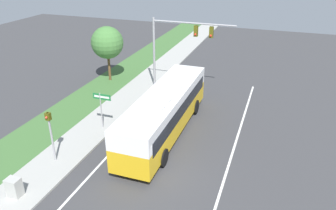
{
  "coord_description": "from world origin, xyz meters",
  "views": [
    {
      "loc": [
        5.52,
        -14.19,
        11.51
      ],
      "look_at": [
        -1.36,
        5.29,
        1.67
      ],
      "focal_mm": 35.0,
      "sensor_mm": 36.0,
      "label": 1
    }
  ],
  "objects_px": {
    "bus": "(165,110)",
    "street_sign": "(102,104)",
    "signal_gantry": "(178,40)",
    "utility_cabinet": "(14,187)",
    "pedestrian_signal": "(50,129)"
  },
  "relations": [
    {
      "from": "bus",
      "to": "signal_gantry",
      "type": "relative_size",
      "value": 1.62
    },
    {
      "from": "signal_gantry",
      "to": "utility_cabinet",
      "type": "height_order",
      "value": "signal_gantry"
    },
    {
      "from": "street_sign",
      "to": "utility_cabinet",
      "type": "bearing_deg",
      "value": -95.09
    },
    {
      "from": "signal_gantry",
      "to": "street_sign",
      "type": "height_order",
      "value": "signal_gantry"
    },
    {
      "from": "bus",
      "to": "pedestrian_signal",
      "type": "relative_size",
      "value": 3.56
    },
    {
      "from": "bus",
      "to": "signal_gantry",
      "type": "xyz_separation_m",
      "value": [
        -1.62,
        7.73,
        2.75
      ]
    },
    {
      "from": "bus",
      "to": "street_sign",
      "type": "height_order",
      "value": "bus"
    },
    {
      "from": "pedestrian_signal",
      "to": "utility_cabinet",
      "type": "xyz_separation_m",
      "value": [
        0.05,
        -3.31,
        -1.58
      ]
    },
    {
      "from": "bus",
      "to": "signal_gantry",
      "type": "bearing_deg",
      "value": 101.86
    },
    {
      "from": "bus",
      "to": "utility_cabinet",
      "type": "distance_m",
      "value": 10.07
    },
    {
      "from": "signal_gantry",
      "to": "pedestrian_signal",
      "type": "distance_m",
      "value": 13.73
    },
    {
      "from": "signal_gantry",
      "to": "utility_cabinet",
      "type": "bearing_deg",
      "value": -101.64
    },
    {
      "from": "pedestrian_signal",
      "to": "street_sign",
      "type": "bearing_deg",
      "value": 80.56
    },
    {
      "from": "pedestrian_signal",
      "to": "street_sign",
      "type": "height_order",
      "value": "pedestrian_signal"
    },
    {
      "from": "signal_gantry",
      "to": "street_sign",
      "type": "distance_m",
      "value": 9.4
    }
  ]
}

